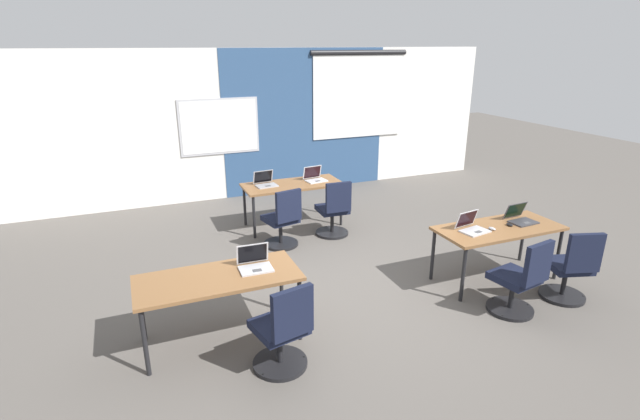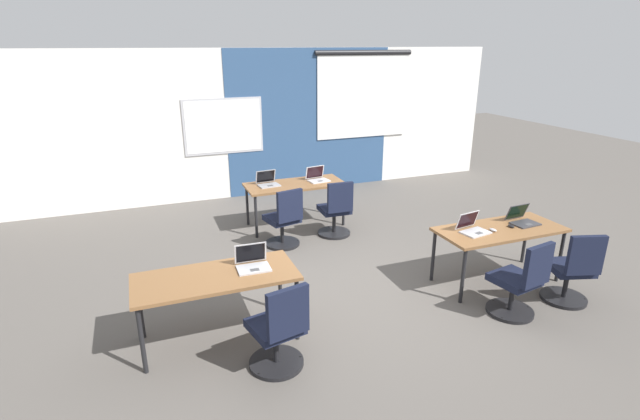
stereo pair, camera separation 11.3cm
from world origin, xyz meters
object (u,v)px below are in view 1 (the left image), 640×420
at_px(chair_far_left, 283,223).
at_px(desk_far_center, 293,187).
at_px(chair_near_right_inner, 519,283).
at_px(laptop_near_right_inner, 472,227).
at_px(mouse_near_right_inner, 492,229).
at_px(chair_near_left_inner, 283,334).
at_px(desk_near_left, 218,282).
at_px(chair_near_right_end, 570,271).
at_px(laptop_near_left_inner, 255,263).
at_px(chair_far_right, 334,213).
at_px(mouse_near_right_end, 510,225).
at_px(laptop_far_right, 315,178).
at_px(laptop_near_right_end, 520,218).
at_px(desk_near_right, 499,231).
at_px(laptop_far_left, 265,183).

bearing_deg(chair_far_left, desk_far_center, -131.44).
bearing_deg(chair_near_right_inner, laptop_near_right_inner, -95.66).
xyz_separation_m(mouse_near_right_inner, chair_near_left_inner, (-2.91, -0.65, -0.36)).
relative_size(laptop_near_right_inner, mouse_near_right_inner, 3.46).
height_order(desk_near_left, chair_near_right_end, chair_near_right_end).
bearing_deg(laptop_near_right_inner, chair_near_right_inner, -95.86).
relative_size(desk_near_left, chair_near_right_end, 1.74).
relative_size(desk_far_center, laptop_near_left_inner, 4.72).
relative_size(chair_far_right, chair_near_left_inner, 1.00).
height_order(desk_far_center, chair_near_left_inner, chair_near_left_inner).
bearing_deg(chair_far_left, laptop_near_left_inner, 52.11).
relative_size(mouse_near_right_end, chair_near_right_end, 0.11).
xyz_separation_m(laptop_near_left_inner, chair_near_left_inner, (0.05, -0.74, -0.39)).
xyz_separation_m(mouse_near_right_inner, chair_far_left, (-2.03, 2.06, -0.36)).
distance_m(desk_far_center, chair_near_left_inner, 3.74).
distance_m(laptop_far_right, chair_far_left, 1.23).
bearing_deg(laptop_near_right_end, chair_near_right_inner, -136.10).
distance_m(chair_far_right, laptop_near_right_end, 2.70).
bearing_deg(desk_near_right, laptop_far_left, 127.33).
height_order(laptop_far_right, laptop_near_left_inner, laptop_near_left_inner).
distance_m(laptop_near_right_inner, chair_near_left_inner, 2.79).
distance_m(desk_near_right, laptop_far_left, 3.61).
bearing_deg(chair_far_right, laptop_near_left_inner, 50.81).
bearing_deg(chair_far_right, laptop_far_right, -85.49).
relative_size(chair_near_right_inner, chair_near_left_inner, 1.00).
bearing_deg(desk_near_right, laptop_near_right_inner, 175.45).
distance_m(desk_far_center, chair_near_right_inner, 3.84).
relative_size(laptop_near_right_end, chair_near_right_inner, 0.38).
distance_m(mouse_near_right_end, chair_near_right_inner, 0.95).
distance_m(desk_near_left, desk_near_right, 3.50).
bearing_deg(laptop_far_left, desk_far_center, -14.56).
relative_size(chair_near_right_end, laptop_far_left, 2.57).
distance_m(laptop_near_right_end, chair_near_right_inner, 1.15).
height_order(chair_near_right_end, laptop_far_left, laptop_far_left).
height_order(chair_far_right, laptop_near_right_end, laptop_near_right_end).
bearing_deg(desk_near_right, mouse_near_right_inner, -163.71).
bearing_deg(mouse_near_right_inner, desk_far_center, 119.30).
bearing_deg(chair_far_right, desk_far_center, -55.42).
distance_m(laptop_near_right_end, chair_near_left_inner, 3.55).
relative_size(chair_near_right_inner, chair_far_left, 1.00).
bearing_deg(chair_far_right, mouse_near_right_end, 126.00).
height_order(chair_near_right_inner, laptop_far_left, laptop_far_left).
distance_m(desk_far_center, chair_far_right, 0.86).
bearing_deg(chair_far_left, laptop_near_right_inner, 119.38).
relative_size(desk_far_center, laptop_far_right, 4.37).
xyz_separation_m(laptop_near_right_end, mouse_near_right_inner, (-0.53, -0.09, -0.03)).
xyz_separation_m(chair_far_right, chair_far_left, (-0.87, -0.10, 0.00)).
xyz_separation_m(desk_far_center, chair_far_right, (0.44, -0.68, -0.28)).
distance_m(chair_far_right, laptop_near_left_inner, 2.78).
xyz_separation_m(chair_near_right_end, chair_near_right_inner, (-0.77, -0.00, 0.00)).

